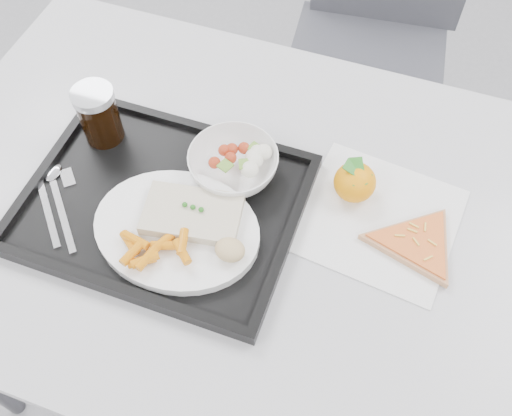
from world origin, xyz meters
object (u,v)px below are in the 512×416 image
object	(u,v)px
pizza_slice	(417,243)
chair	(377,21)
tray	(163,204)
tangerine	(355,182)
dinner_plate	(177,230)
cola_glass	(98,114)
table	(251,229)
salad_bowl	(233,164)

from	to	relation	value
pizza_slice	chair	bearing A→B (deg)	104.67
chair	tray	world-z (taller)	chair
tangerine	dinner_plate	bearing A→B (deg)	-143.96
tray	cola_glass	bearing A→B (deg)	148.22
chair	pizza_slice	world-z (taller)	chair
tray	cola_glass	xyz separation A→B (m)	(-0.16, 0.10, 0.06)
chair	cola_glass	xyz separation A→B (m)	(-0.36, -0.76, 0.28)
chair	pizza_slice	bearing A→B (deg)	-75.33
cola_glass	tangerine	bearing A→B (deg)	4.47
tray	pizza_slice	distance (m)	0.42
dinner_plate	tangerine	world-z (taller)	tangerine
chair	pizza_slice	distance (m)	0.85
pizza_slice	table	bearing A→B (deg)	-175.58
tray	table	bearing A→B (deg)	18.43
chair	dinner_plate	xyz separation A→B (m)	(-0.16, -0.90, 0.24)
dinner_plate	salad_bowl	world-z (taller)	salad_bowl
table	tangerine	xyz separation A→B (m)	(0.15, 0.09, 0.10)
cola_glass	tangerine	size ratio (longest dim) A/B	1.52
pizza_slice	cola_glass	bearing A→B (deg)	176.98
tray	tangerine	size ratio (longest dim) A/B	6.34
salad_bowl	chair	bearing A→B (deg)	81.34
chair	tangerine	size ratio (longest dim) A/B	13.10
salad_bowl	tangerine	xyz separation A→B (m)	(0.20, 0.04, -0.00)
tangerine	tray	bearing A→B (deg)	-155.50
dinner_plate	pizza_slice	bearing A→B (deg)	17.09
table	cola_glass	xyz separation A→B (m)	(-0.30, 0.05, 0.14)
salad_bowl	tangerine	distance (m)	0.20
salad_bowl	dinner_plate	bearing A→B (deg)	-106.64
table	dinner_plate	xyz separation A→B (m)	(-0.09, -0.09, 0.09)
chair	dinner_plate	world-z (taller)	chair
table	salad_bowl	distance (m)	0.13
chair	cola_glass	size ratio (longest dim) A/B	8.61
salad_bowl	tangerine	size ratio (longest dim) A/B	2.14
table	tangerine	bearing A→B (deg)	29.62
dinner_plate	salad_bowl	size ratio (longest dim) A/B	1.78
chair	salad_bowl	bearing A→B (deg)	-98.66
cola_glass	tangerine	distance (m)	0.45
salad_bowl	pizza_slice	distance (m)	0.33
dinner_plate	pizza_slice	xyz separation A→B (m)	(0.37, 0.11, -0.01)
table	cola_glass	bearing A→B (deg)	170.23
dinner_plate	salad_bowl	bearing A→B (deg)	73.36
cola_glass	tray	bearing A→B (deg)	-31.78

